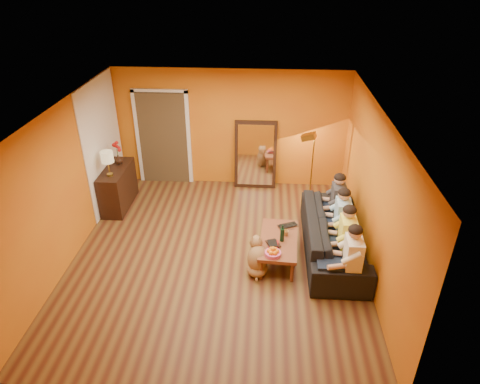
# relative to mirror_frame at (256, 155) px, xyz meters

# --- Properties ---
(room_shell) EXTENTS (5.00, 5.50, 2.60)m
(room_shell) POSITION_rel_mirror_frame_xyz_m (-0.55, -2.26, 0.54)
(room_shell) COLOR brown
(room_shell) RESTS_ON ground
(white_accent) EXTENTS (0.02, 1.90, 2.58)m
(white_accent) POSITION_rel_mirror_frame_xyz_m (-3.04, -0.88, 0.54)
(white_accent) COLOR white
(white_accent) RESTS_ON wall_left
(doorway_recess) EXTENTS (1.06, 0.30, 2.10)m
(doorway_recess) POSITION_rel_mirror_frame_xyz_m (-2.05, 0.20, 0.29)
(doorway_recess) COLOR #3F2D19
(doorway_recess) RESTS_ON floor
(door_jamb_left) EXTENTS (0.08, 0.06, 2.20)m
(door_jamb_left) POSITION_rel_mirror_frame_xyz_m (-2.62, 0.08, 0.29)
(door_jamb_left) COLOR white
(door_jamb_left) RESTS_ON wall_back
(door_jamb_right) EXTENTS (0.08, 0.06, 2.20)m
(door_jamb_right) POSITION_rel_mirror_frame_xyz_m (-1.48, 0.08, 0.29)
(door_jamb_right) COLOR white
(door_jamb_right) RESTS_ON wall_back
(door_header) EXTENTS (1.22, 0.06, 0.08)m
(door_header) POSITION_rel_mirror_frame_xyz_m (-2.05, 0.08, 1.36)
(door_header) COLOR white
(door_header) RESTS_ON wall_back
(mirror_frame) EXTENTS (0.92, 0.27, 1.51)m
(mirror_frame) POSITION_rel_mirror_frame_xyz_m (0.00, 0.00, 0.00)
(mirror_frame) COLOR black
(mirror_frame) RESTS_ON floor
(mirror_glass) EXTENTS (0.78, 0.21, 1.35)m
(mirror_glass) POSITION_rel_mirror_frame_xyz_m (0.00, -0.04, 0.00)
(mirror_glass) COLOR white
(mirror_glass) RESTS_ON mirror_frame
(sideboard) EXTENTS (0.44, 1.18, 0.85)m
(sideboard) POSITION_rel_mirror_frame_xyz_m (-2.79, -1.08, -0.34)
(sideboard) COLOR black
(sideboard) RESTS_ON floor
(table_lamp) EXTENTS (0.24, 0.24, 0.51)m
(table_lamp) POSITION_rel_mirror_frame_xyz_m (-2.79, -1.38, 0.34)
(table_lamp) COLOR beige
(table_lamp) RESTS_ON sideboard
(sofa) EXTENTS (2.48, 0.97, 0.72)m
(sofa) POSITION_rel_mirror_frame_xyz_m (1.45, -2.40, -0.40)
(sofa) COLOR black
(sofa) RESTS_ON floor
(coffee_table) EXTENTS (0.69, 1.25, 0.42)m
(coffee_table) POSITION_rel_mirror_frame_xyz_m (0.49, -2.67, -0.55)
(coffee_table) COLOR brown
(coffee_table) RESTS_ON floor
(floor_lamp) EXTENTS (0.36, 0.32, 1.44)m
(floor_lamp) POSITION_rel_mirror_frame_xyz_m (1.21, -0.41, -0.04)
(floor_lamp) COLOR #AA8C32
(floor_lamp) RESTS_ON floor
(dog) EXTENTS (0.48, 0.62, 0.64)m
(dog) POSITION_rel_mirror_frame_xyz_m (0.15, -3.04, -0.44)
(dog) COLOR #926542
(dog) RESTS_ON floor
(person_far_left) EXTENTS (0.70, 0.44, 1.22)m
(person_far_left) POSITION_rel_mirror_frame_xyz_m (1.58, -3.40, -0.15)
(person_far_left) COLOR white
(person_far_left) RESTS_ON sofa
(person_mid_left) EXTENTS (0.70, 0.44, 1.22)m
(person_mid_left) POSITION_rel_mirror_frame_xyz_m (1.58, -2.85, -0.15)
(person_mid_left) COLOR #EDEB4F
(person_mid_left) RESTS_ON sofa
(person_mid_right) EXTENTS (0.70, 0.44, 1.22)m
(person_mid_right) POSITION_rel_mirror_frame_xyz_m (1.58, -2.30, -0.15)
(person_mid_right) COLOR #93C3E3
(person_mid_right) RESTS_ON sofa
(person_far_right) EXTENTS (0.70, 0.44, 1.22)m
(person_far_right) POSITION_rel_mirror_frame_xyz_m (1.58, -1.75, -0.15)
(person_far_right) COLOR #333338
(person_far_right) RESTS_ON sofa
(fruit_bowl) EXTENTS (0.26, 0.26, 0.16)m
(fruit_bowl) POSITION_rel_mirror_frame_xyz_m (0.39, -3.12, -0.26)
(fruit_bowl) COLOR #E25092
(fruit_bowl) RESTS_ON coffee_table
(wine_bottle) EXTENTS (0.07, 0.07, 0.31)m
(wine_bottle) POSITION_rel_mirror_frame_xyz_m (0.54, -2.72, -0.18)
(wine_bottle) COLOR black
(wine_bottle) RESTS_ON coffee_table
(tumbler) EXTENTS (0.11, 0.11, 0.09)m
(tumbler) POSITION_rel_mirror_frame_xyz_m (0.61, -2.55, -0.29)
(tumbler) COLOR #B27F3F
(tumbler) RESTS_ON coffee_table
(laptop) EXTENTS (0.41, 0.35, 0.03)m
(laptop) POSITION_rel_mirror_frame_xyz_m (0.67, -2.32, -0.33)
(laptop) COLOR black
(laptop) RESTS_ON coffee_table
(book_lower) EXTENTS (0.27, 0.30, 0.02)m
(book_lower) POSITION_rel_mirror_frame_xyz_m (0.31, -2.87, -0.33)
(book_lower) COLOR black
(book_lower) RESTS_ON coffee_table
(book_mid) EXTENTS (0.17, 0.23, 0.02)m
(book_mid) POSITION_rel_mirror_frame_xyz_m (0.32, -2.86, -0.31)
(book_mid) COLOR #B11614
(book_mid) RESTS_ON book_lower
(book_upper) EXTENTS (0.18, 0.22, 0.02)m
(book_upper) POSITION_rel_mirror_frame_xyz_m (0.31, -2.88, -0.29)
(book_upper) COLOR black
(book_upper) RESTS_ON book_mid
(vase) EXTENTS (0.18, 0.18, 0.19)m
(vase) POSITION_rel_mirror_frame_xyz_m (-2.79, -0.83, 0.18)
(vase) COLOR black
(vase) RESTS_ON sideboard
(flowers) EXTENTS (0.17, 0.17, 0.51)m
(flowers) POSITION_rel_mirror_frame_xyz_m (-2.79, -0.83, 0.47)
(flowers) COLOR #B11614
(flowers) RESTS_ON vase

